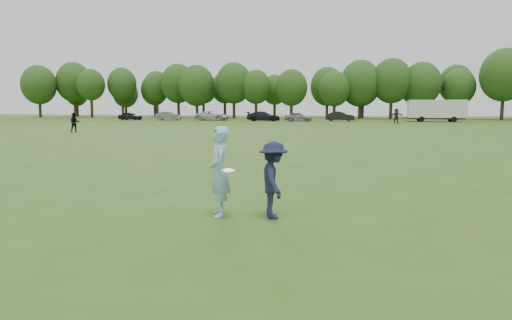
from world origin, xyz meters
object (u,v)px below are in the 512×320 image
object	(u,v)px
thrower	(219,172)
defender	(273,180)
player_far_a	(75,123)
player_far_d	(396,116)
cargo_trailer	(437,110)
car_e	(298,117)
car_c	(212,116)
car_d	(263,116)
car_b	(168,116)
car_a	(130,116)
car_f	(340,116)

from	to	relation	value
thrower	defender	size ratio (longest dim) A/B	1.19
player_far_a	player_far_d	distance (m)	40.59
cargo_trailer	car_e	bearing A→B (deg)	-172.29
defender	player_far_a	xyz separation A→B (m)	(-22.49, 26.84, 0.06)
defender	player_far_d	distance (m)	54.97
car_c	car_d	world-z (taller)	car_c
player_far_d	car_c	bearing A→B (deg)	147.53
thrower	car_b	size ratio (longest dim) A/B	0.45
car_b	player_far_a	bearing A→B (deg)	-172.95
defender	player_far_a	size ratio (longest dim) A/B	0.93
thrower	car_d	size ratio (longest dim) A/B	0.37
car_c	car_d	size ratio (longest dim) A/B	1.07
player_far_a	car_a	world-z (taller)	player_far_a
car_c	player_far_a	bearing A→B (deg)	-179.09
player_far_a	car_e	bearing A→B (deg)	25.97
car_f	player_far_a	bearing A→B (deg)	147.59
car_a	car_f	distance (m)	33.86
defender	car_d	size ratio (longest dim) A/B	0.32
player_far_d	car_d	distance (m)	19.93
car_b	car_d	size ratio (longest dim) A/B	0.83
car_d	car_c	bearing A→B (deg)	80.29
defender	player_far_a	bearing A→B (deg)	21.52
car_d	car_a	bearing A→B (deg)	88.17
cargo_trailer	car_a	bearing A→B (deg)	-177.32
car_a	car_b	bearing A→B (deg)	-84.34
player_far_d	cargo_trailer	distance (m)	9.83
player_far_a	car_b	size ratio (longest dim) A/B	0.41
player_far_a	car_c	distance (m)	34.21
car_b	cargo_trailer	xyz separation A→B (m)	(41.29, 1.73, 1.08)
car_e	car_c	bearing A→B (deg)	83.85
thrower	car_f	size ratio (longest dim) A/B	0.43
player_far_d	player_far_a	bearing A→B (deg)	-156.34
car_c	car_f	world-z (taller)	car_c
defender	car_e	size ratio (longest dim) A/B	0.40
defender	car_e	distance (m)	59.66
car_c	car_d	distance (m)	8.65
car_f	cargo_trailer	distance (m)	13.95
car_e	car_f	distance (m)	6.48
car_b	cargo_trailer	bearing A→B (deg)	-89.55
car_c	car_a	bearing A→B (deg)	99.27
car_f	car_a	bearing A→B (deg)	93.02
car_a	car_e	size ratio (longest dim) A/B	0.95
car_b	defender	bearing A→B (deg)	-157.20
car_b	car_a	bearing A→B (deg)	92.54
car_b	car_e	distance (m)	21.32
defender	car_b	distance (m)	66.38
defender	cargo_trailer	bearing A→B (deg)	-30.72
defender	car_f	bearing A→B (deg)	-18.07
player_far_a	car_c	size ratio (longest dim) A/B	0.32
player_far_d	car_b	size ratio (longest dim) A/B	0.48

